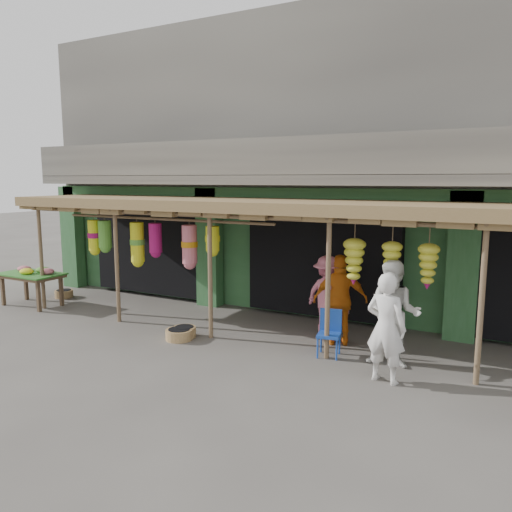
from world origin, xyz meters
The scene contains 12 objects.
ground centered at (0.00, 0.00, 0.00)m, with size 80.00×80.00×0.00m, color #514C47.
building centered at (0.00, 4.87, 3.37)m, with size 16.40×6.80×7.00m.
awning centered at (-0.12, 0.80, 2.58)m, with size 14.00×2.70×2.79m.
flower_table centered at (-6.98, -0.12, 0.80)m, with size 1.65×0.97×0.99m.
blue_chair centered at (0.99, -0.02, 0.47)m, with size 0.47×0.48×0.85m.
basket_left centered at (-7.00, 0.85, 0.10)m, with size 0.48×0.48×0.20m, color olive.
basket_mid centered at (-2.00, -0.61, 0.11)m, with size 0.55×0.55×0.21m, color #916341.
basket_right centered at (-2.00, -0.43, 0.11)m, with size 0.48×0.48×0.22m, color #A68E4D.
person_front centered at (2.18, -0.77, 0.89)m, with size 0.65×0.43×1.78m, color white.
person_right centered at (2.14, -0.04, 0.93)m, with size 0.91×0.71×1.86m, color silver.
person_vendor centered at (0.95, 0.65, 0.89)m, with size 1.05×0.44×1.78m, color orange.
person_shopper centered at (0.50, 1.18, 0.83)m, with size 1.07×0.62×1.66m, color pink.
Camera 1 is at (3.96, -8.46, 3.22)m, focal length 35.00 mm.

